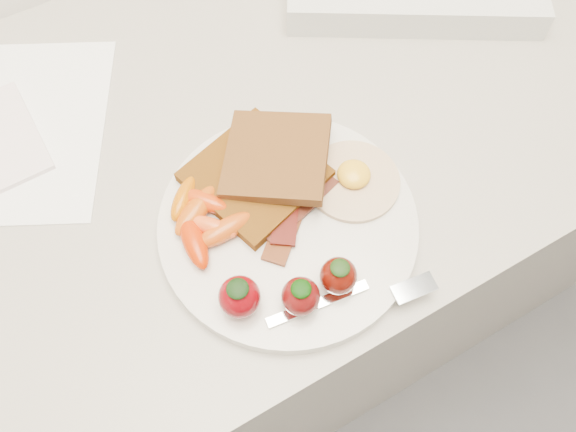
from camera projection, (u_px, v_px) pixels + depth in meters
counter at (251, 269)px, 1.06m from camera, size 2.00×0.60×0.90m
plate at (288, 224)px, 0.59m from camera, size 0.27×0.27×0.02m
toast_lower at (255, 176)px, 0.60m from camera, size 0.15×0.15×0.01m
toast_upper at (276, 157)px, 0.59m from camera, size 0.15×0.15×0.03m
fried_egg at (353, 179)px, 0.60m from camera, size 0.12×0.12×0.02m
bacon_strips at (291, 209)px, 0.58m from camera, size 0.11×0.11×0.01m
baby_carrots at (202, 219)px, 0.57m from camera, size 0.08×0.11×0.02m
strawberries at (288, 290)px, 0.52m from camera, size 0.13×0.07×0.05m
fork at (362, 296)px, 0.54m from camera, size 0.16×0.06×0.00m
paper_sheet at (21, 127)px, 0.65m from camera, size 0.29×0.32×0.00m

